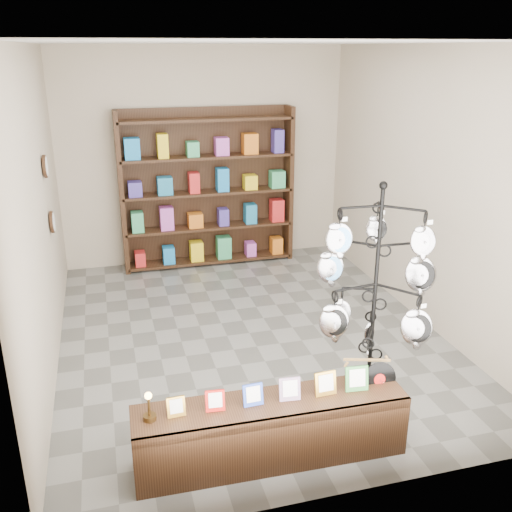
# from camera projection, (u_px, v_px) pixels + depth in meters

# --- Properties ---
(ground) EXTENTS (5.00, 5.00, 0.00)m
(ground) POSITION_uv_depth(u_px,v_px,m) (249.00, 333.00, 6.27)
(ground) COLOR slate
(ground) RESTS_ON ground
(room_envelope) EXTENTS (5.00, 5.00, 5.00)m
(room_envelope) POSITION_uv_depth(u_px,v_px,m) (249.00, 166.00, 5.63)
(room_envelope) COLOR #B9A995
(room_envelope) RESTS_ON ground
(display_tree) EXTENTS (1.10, 1.10, 2.01)m
(display_tree) POSITION_uv_depth(u_px,v_px,m) (376.00, 285.00, 4.59)
(display_tree) COLOR black
(display_tree) RESTS_ON ground
(front_shelf) EXTENTS (2.06, 0.47, 0.72)m
(front_shelf) POSITION_uv_depth(u_px,v_px,m) (271.00, 430.00, 4.28)
(front_shelf) COLOR black
(front_shelf) RESTS_ON ground
(back_shelving) EXTENTS (2.42, 0.36, 2.20)m
(back_shelving) POSITION_uv_depth(u_px,v_px,m) (208.00, 193.00, 8.00)
(back_shelving) COLOR black
(back_shelving) RESTS_ON ground
(wall_clocks) EXTENTS (0.03, 0.24, 0.84)m
(wall_clocks) POSITION_uv_depth(u_px,v_px,m) (49.00, 195.00, 5.99)
(wall_clocks) COLOR black
(wall_clocks) RESTS_ON ground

